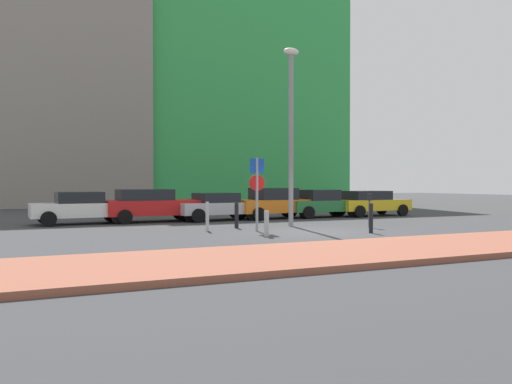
{
  "coord_description": "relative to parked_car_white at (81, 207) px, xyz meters",
  "views": [
    {
      "loc": [
        -9.64,
        -16.01,
        1.78
      ],
      "look_at": [
        -1.19,
        2.52,
        1.44
      ],
      "focal_mm": 35.66,
      "sensor_mm": 36.0,
      "label": 1
    }
  ],
  "objects": [
    {
      "name": "parked_car_white",
      "position": [
        0.0,
        0.0,
        0.0
      ],
      "size": [
        4.28,
        2.1,
        1.41
      ],
      "color": "white",
      "rests_on": "ground"
    },
    {
      "name": "traffic_bollard_near",
      "position": [
        5.14,
        -8.09,
        -0.3
      ],
      "size": [
        0.16,
        0.16,
        0.87
      ],
      "primitive_type": "cylinder",
      "color": "#B7B7BC",
      "rests_on": "ground"
    },
    {
      "name": "traffic_bollard_mid",
      "position": [
        3.97,
        -5.41,
        -0.19
      ],
      "size": [
        0.13,
        0.13,
        1.09
      ],
      "primitive_type": "cylinder",
      "color": "#B7B7BC",
      "rests_on": "ground"
    },
    {
      "name": "parked_car_orange",
      "position": [
        9.24,
        -0.38,
        0.07
      ],
      "size": [
        4.14,
        2.24,
        1.55
      ],
      "color": "orange",
      "rests_on": "ground"
    },
    {
      "name": "parked_car_green",
      "position": [
        12.02,
        -0.48,
        0.0
      ],
      "size": [
        4.1,
        2.04,
        1.45
      ],
      "color": "#237238",
      "rests_on": "ground"
    },
    {
      "name": "parked_car_silver",
      "position": [
        6.23,
        -0.38,
        -0.04
      ],
      "size": [
        4.22,
        2.28,
        1.33
      ],
      "color": "#B7BABF",
      "rests_on": "ground"
    },
    {
      "name": "parked_car_red",
      "position": [
        3.12,
        0.03,
        0.07
      ],
      "size": [
        4.43,
        2.1,
        1.51
      ],
      "color": "red",
      "rests_on": "ground"
    },
    {
      "name": "street_lamp",
      "position": [
        7.85,
        -4.8,
        3.59
      ],
      "size": [
        0.7,
        0.36,
        7.4
      ],
      "color": "gray",
      "rests_on": "ground"
    },
    {
      "name": "building_under_construction",
      "position": [
        0.53,
        20.95,
        10.2
      ],
      "size": [
        12.71,
        10.21,
        21.87
      ],
      "primitive_type": "cube",
      "color": "gray",
      "rests_on": "ground"
    },
    {
      "name": "traffic_bollard_far",
      "position": [
        9.05,
        -8.6,
        -0.2
      ],
      "size": [
        0.15,
        0.15,
        1.07
      ],
      "primitive_type": "cylinder",
      "color": "black",
      "rests_on": "ground"
    },
    {
      "name": "parking_meter",
      "position": [
        10.43,
        -6.68,
        0.16
      ],
      "size": [
        0.18,
        0.14,
        1.37
      ],
      "color": "#4C4C51",
      "rests_on": "ground"
    },
    {
      "name": "sidewalk_brick",
      "position": [
        7.4,
        -12.97,
        -0.67
      ],
      "size": [
        40.0,
        3.89,
        0.14
      ],
      "primitive_type": "cube",
      "color": "#93513D",
      "rests_on": "ground"
    },
    {
      "name": "parked_car_yellow",
      "position": [
        14.99,
        -0.71,
        0.0
      ],
      "size": [
        4.28,
        2.02,
        1.38
      ],
      "color": "gold",
      "rests_on": "ground"
    },
    {
      "name": "parking_sign_post",
      "position": [
        5.62,
        -6.26,
        0.98
      ],
      "size": [
        0.6,
        0.1,
        2.74
      ],
      "color": "gray",
      "rests_on": "ground"
    },
    {
      "name": "building_colorful_midrise",
      "position": [
        16.34,
        24.33,
        11.06
      ],
      "size": [
        18.64,
        15.8,
        23.59
      ],
      "primitive_type": "cube",
      "color": "green",
      "rests_on": "ground"
    },
    {
      "name": "traffic_bollard_edge",
      "position": [
        5.45,
        -4.69,
        -0.23
      ],
      "size": [
        0.16,
        0.16,
        1.01
      ],
      "primitive_type": "cylinder",
      "color": "black",
      "rests_on": "ground"
    },
    {
      "name": "ground_plane",
      "position": [
        7.4,
        -7.41,
        -0.74
      ],
      "size": [
        120.0,
        120.0,
        0.0
      ],
      "primitive_type": "plane",
      "color": "#38383A"
    }
  ]
}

